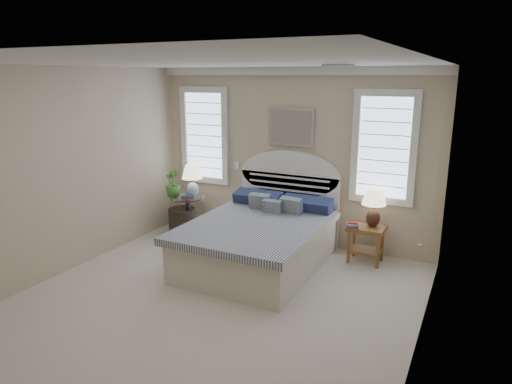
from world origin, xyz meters
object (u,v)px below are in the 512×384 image
at_px(bed, 261,237).
at_px(floor_pot, 182,220).
at_px(side_table_left, 188,211).
at_px(nightstand_right, 366,236).
at_px(lamp_left, 192,177).
at_px(lamp_right, 374,203).

bearing_deg(bed, floor_pot, 161.85).
distance_m(bed, side_table_left, 1.75).
bearing_deg(nightstand_right, lamp_left, -178.48).
distance_m(nightstand_right, lamp_right, 0.49).
relative_size(bed, lamp_right, 4.16).
bearing_deg(nightstand_right, bed, -151.97).
relative_size(nightstand_right, lamp_left, 0.97).
distance_m(floor_pot, lamp_left, 0.79).
height_order(side_table_left, nightstand_right, side_table_left).
bearing_deg(bed, side_table_left, 160.26).
relative_size(side_table_left, nightstand_right, 1.19).
xyz_separation_m(floor_pot, lamp_right, (3.13, 0.17, 0.66)).
bearing_deg(nightstand_right, lamp_right, 38.67).
bearing_deg(nightstand_right, floor_pot, -177.88).
bearing_deg(side_table_left, lamp_right, 2.91).
xyz_separation_m(bed, lamp_left, (-1.56, 0.62, 0.58)).
xyz_separation_m(side_table_left, floor_pot, (-0.12, -0.01, -0.18)).
relative_size(bed, nightstand_right, 4.29).
relative_size(nightstand_right, floor_pot, 1.17).
xyz_separation_m(bed, side_table_left, (-1.65, 0.59, 0.00)).
xyz_separation_m(bed, nightstand_right, (1.30, 0.69, 0.00)).
bearing_deg(floor_pot, lamp_left, 10.25).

